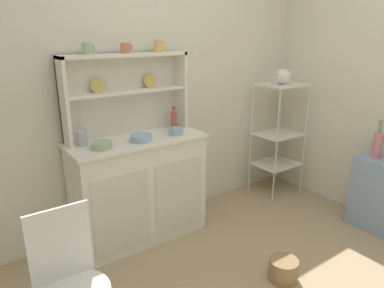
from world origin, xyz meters
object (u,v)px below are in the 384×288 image
object	(u,v)px
bakers_rack	(279,127)
bowl_mixing_large	(102,145)
flower_vase	(378,143)
wire_chair	(68,276)
utensil_jar	(82,138)
hutch_shelf_unit	(125,88)
floor_basket	(283,269)
side_shelf_blue	(384,196)
hutch_cabinet	(139,188)
cup_sage_0	(88,48)
porcelain_teapot	(282,76)
jam_bottle	(174,120)

from	to	relation	value
bakers_rack	bowl_mixing_large	distance (m)	1.90
bakers_rack	flower_vase	size ratio (longest dim) A/B	3.14
wire_chair	utensil_jar	xyz separation A→B (m)	(0.43, 0.94, 0.40)
wire_chair	flower_vase	world-z (taller)	flower_vase
hutch_shelf_unit	bakers_rack	bearing A→B (deg)	-7.64
wire_chair	flower_vase	size ratio (longest dim) A/B	2.31
floor_basket	utensil_jar	world-z (taller)	utensil_jar
bakers_rack	side_shelf_blue	bearing A→B (deg)	-81.05
hutch_cabinet	bowl_mixing_large	distance (m)	0.55
wire_chair	floor_basket	xyz separation A→B (m)	(1.37, -0.20, -0.44)
cup_sage_0	hutch_shelf_unit	bearing A→B (deg)	8.11
hutch_shelf_unit	cup_sage_0	bearing A→B (deg)	-171.89
hutch_shelf_unit	porcelain_teapot	size ratio (longest dim) A/B	4.17
hutch_shelf_unit	floor_basket	size ratio (longest dim) A/B	4.95
bowl_mixing_large	flower_vase	size ratio (longest dim) A/B	0.40
wire_chair	jam_bottle	bearing A→B (deg)	57.06
flower_vase	bakers_rack	bearing A→B (deg)	100.06
utensil_jar	flower_vase	xyz separation A→B (m)	(2.14, -1.06, -0.15)
bowl_mixing_large	utensil_jar	distance (m)	0.18
wire_chair	cup_sage_0	world-z (taller)	cup_sage_0
bakers_rack	flower_vase	world-z (taller)	bakers_rack
hutch_cabinet	side_shelf_blue	world-z (taller)	hutch_cabinet
hutch_cabinet	wire_chair	xyz separation A→B (m)	(-0.83, -0.87, 0.08)
side_shelf_blue	wire_chair	size ratio (longest dim) A/B	0.74
hutch_shelf_unit	floor_basket	distance (m)	1.77
side_shelf_blue	jam_bottle	distance (m)	1.90
hutch_cabinet	wire_chair	bearing A→B (deg)	-133.61
hutch_shelf_unit	utensil_jar	bearing A→B (deg)	-167.92
bakers_rack	cup_sage_0	xyz separation A→B (m)	(-1.87, 0.17, 0.82)
hutch_shelf_unit	wire_chair	bearing A→B (deg)	-128.72
bowl_mixing_large	floor_basket	bearing A→B (deg)	-49.04
cup_sage_0	porcelain_teapot	distance (m)	1.90
bowl_mixing_large	bakers_rack	bearing A→B (deg)	0.74
side_shelf_blue	cup_sage_0	xyz separation A→B (m)	(-2.03, 1.23, 1.22)
floor_basket	jam_bottle	bearing A→B (deg)	97.48
jam_bottle	utensil_jar	size ratio (longest dim) A/B	0.76
wire_chair	jam_bottle	xyz separation A→B (m)	(1.22, 0.95, 0.42)
cup_sage_0	bowl_mixing_large	world-z (taller)	cup_sage_0
bowl_mixing_large	porcelain_teapot	xyz separation A→B (m)	(1.89, 0.02, 0.35)
cup_sage_0	porcelain_teapot	world-z (taller)	cup_sage_0
hutch_cabinet	bakers_rack	xyz separation A→B (m)	(1.58, -0.05, 0.28)
porcelain_teapot	flower_vase	xyz separation A→B (m)	(0.17, -0.94, -0.47)
wire_chair	bakers_rack	bearing A→B (deg)	37.90
cup_sage_0	flower_vase	size ratio (longest dim) A/B	0.24
side_shelf_blue	bowl_mixing_large	world-z (taller)	bowl_mixing_large
cup_sage_0	porcelain_teapot	size ratio (longest dim) A/B	0.36
side_shelf_blue	flower_vase	bearing A→B (deg)	90.10
bakers_rack	side_shelf_blue	xyz separation A→B (m)	(0.17, -1.06, -0.40)
bowl_mixing_large	jam_bottle	xyz separation A→B (m)	(0.71, 0.16, 0.05)
wire_chair	bowl_mixing_large	world-z (taller)	bowl_mixing_large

